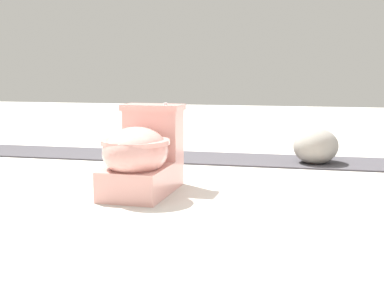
# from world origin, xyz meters

# --- Properties ---
(ground_plane) EXTENTS (14.00, 14.00, 0.00)m
(ground_plane) POSITION_xyz_m (0.00, 0.00, 0.00)
(ground_plane) COLOR beige
(gravel_strip) EXTENTS (0.56, 8.00, 0.01)m
(gravel_strip) POSITION_xyz_m (-1.10, 0.50, 0.01)
(gravel_strip) COLOR #423F44
(gravel_strip) RESTS_ON ground
(toilet) EXTENTS (0.65, 0.41, 0.52)m
(toilet) POSITION_xyz_m (0.12, 0.04, 0.22)
(toilet) COLOR #E09E93
(toilet) RESTS_ON ground
(boulder_near) EXTENTS (0.47, 0.46, 0.28)m
(boulder_near) POSITION_xyz_m (-1.06, 1.04, 0.14)
(boulder_near) COLOR gray
(boulder_near) RESTS_ON ground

